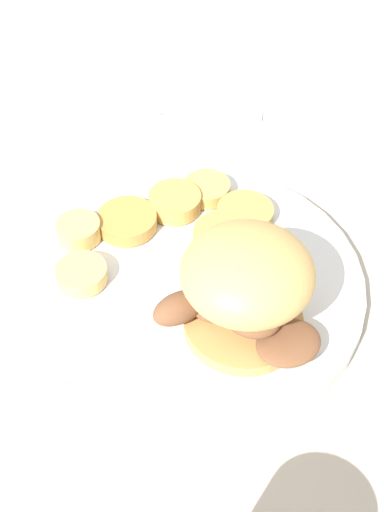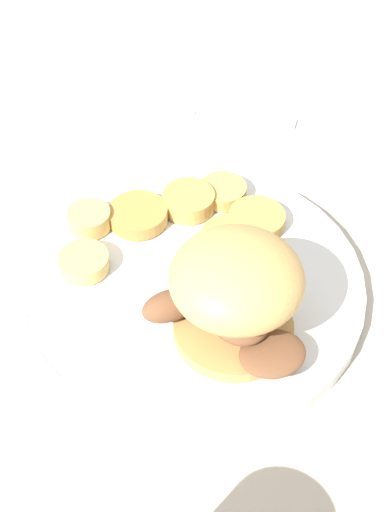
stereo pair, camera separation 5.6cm
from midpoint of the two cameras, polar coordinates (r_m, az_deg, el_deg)
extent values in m
plane|color=#B2A899|center=(0.59, 2.71, -2.89)|extent=(4.00, 4.00, 0.00)
cylinder|color=white|center=(0.59, 2.74, -2.41)|extent=(0.28, 0.28, 0.02)
torus|color=white|center=(0.58, 2.76, -2.02)|extent=(0.28, 0.28, 0.01)
cylinder|color=tan|center=(0.54, 6.28, -5.93)|extent=(0.09, 0.09, 0.01)
ellipsoid|color=brown|center=(0.52, 6.85, -5.15)|extent=(0.06, 0.06, 0.02)
ellipsoid|color=brown|center=(0.52, 9.57, -7.90)|extent=(0.05, 0.06, 0.01)
ellipsoid|color=brown|center=(0.53, 1.19, -4.18)|extent=(0.04, 0.05, 0.02)
ellipsoid|color=brown|center=(0.54, 4.45, -3.85)|extent=(0.06, 0.07, 0.01)
ellipsoid|color=#563323|center=(0.55, 7.19, -2.97)|extent=(0.05, 0.03, 0.01)
ellipsoid|color=#4C281E|center=(0.53, 6.80, -4.49)|extent=(0.03, 0.05, 0.02)
ellipsoid|color=tan|center=(0.50, 6.81, -1.97)|extent=(0.10, 0.10, 0.05)
cylinder|color=tan|center=(0.63, 1.98, 4.30)|extent=(0.05, 0.05, 0.02)
cylinder|color=#DBB766|center=(0.58, -5.95, -0.64)|extent=(0.04, 0.04, 0.01)
cylinder|color=tan|center=(0.64, 4.99, 5.06)|extent=(0.04, 0.04, 0.01)
cylinder|color=#DBB766|center=(0.62, -5.65, 2.82)|extent=(0.04, 0.04, 0.02)
cylinder|color=tan|center=(0.60, 5.84, 1.21)|extent=(0.05, 0.05, 0.01)
cylinder|color=tan|center=(0.62, 7.77, 2.79)|extent=(0.05, 0.05, 0.01)
cylinder|color=#BC8942|center=(0.62, -1.76, 3.16)|extent=(0.05, 0.05, 0.01)
cube|color=silver|center=(0.77, 6.47, 11.04)|extent=(0.05, 0.11, 0.00)
cube|color=silver|center=(0.79, 0.57, 12.08)|extent=(0.04, 0.06, 0.00)
camera|label=1|loc=(0.03, -87.13, 3.11)|focal=50.00mm
camera|label=2|loc=(0.03, 92.87, -3.11)|focal=50.00mm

